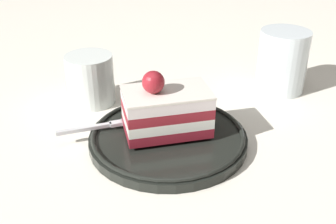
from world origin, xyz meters
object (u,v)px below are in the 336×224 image
at_px(cake_slice, 166,110).
at_px(drink_glass_near, 91,81).
at_px(dessert_plate, 168,137).
at_px(fork, 102,126).
at_px(drink_glass_far, 282,64).

xyz_separation_m(cake_slice, drink_glass_near, (-0.15, -0.08, -0.01)).
xyz_separation_m(dessert_plate, fork, (-0.04, -0.08, 0.01)).
bearing_deg(drink_glass_far, cake_slice, -65.51).
relative_size(fork, drink_glass_near, 1.45).
height_order(cake_slice, drink_glass_far, cake_slice).
height_order(drink_glass_near, drink_glass_far, drink_glass_far).
bearing_deg(drink_glass_far, fork, -76.78).
bearing_deg(fork, drink_glass_near, -179.83).
height_order(fork, drink_glass_far, drink_glass_far).
distance_m(drink_glass_near, drink_glass_far, 0.31).
relative_size(dessert_plate, cake_slice, 1.85).
relative_size(cake_slice, drink_glass_near, 1.46).
relative_size(cake_slice, fork, 1.00).
bearing_deg(fork, dessert_plate, 67.09).
bearing_deg(drink_glass_near, dessert_plate, 29.22).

